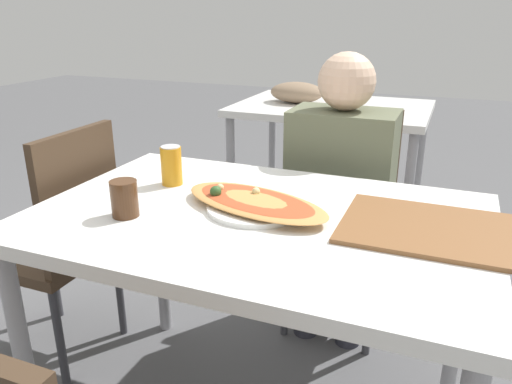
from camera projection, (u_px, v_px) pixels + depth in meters
The scene contains 9 objects.
dining_table at pixel (258, 239), 1.39m from camera, with size 1.24×0.82×0.75m.
chair_far_seated at pixel (344, 209), 2.07m from camera, with size 0.40×0.40×0.90m.
chair_side_left at pixel (61, 237), 1.81m from camera, with size 0.40×0.40×0.90m.
person_seated at pixel (340, 177), 1.91m from camera, with size 0.39×0.27×1.14m.
pizza_main at pixel (255, 203), 1.39m from camera, with size 0.50×0.33×0.06m.
soda_can at pixel (171, 165), 1.58m from camera, with size 0.07×0.07×0.12m.
drink_glass at pixel (124, 199), 1.34m from camera, with size 0.07×0.07×0.10m.
serving_tray at pixel (435, 229), 1.26m from camera, with size 0.46×0.33×0.01m.
background_table at pixel (325, 114), 2.95m from camera, with size 1.10×0.80×0.87m.
Camera 1 is at (0.47, -1.17, 1.28)m, focal length 35.00 mm.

